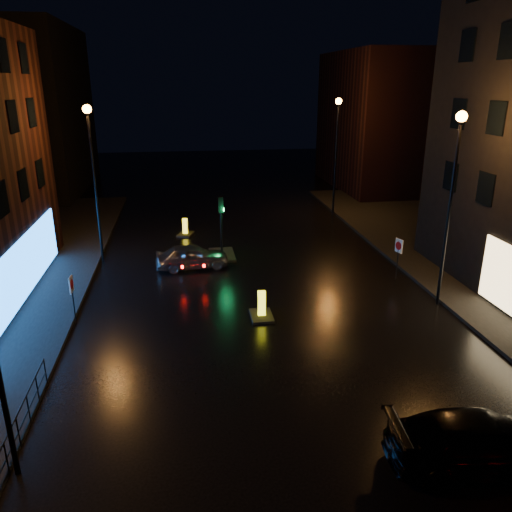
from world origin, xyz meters
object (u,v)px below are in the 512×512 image
object	(u,v)px
traffic_signal	(222,248)
road_sign_right	(399,249)
bollard_near	(262,312)
road_sign_left	(72,288)
silver_hatchback	(192,256)
dark_sedan	(483,442)
bollard_far	(185,231)

from	to	relation	value
traffic_signal	road_sign_right	xyz separation A→B (m)	(8.40, -4.87, 1.09)
bollard_near	road_sign_left	size ratio (longest dim) A/B	0.66
silver_hatchback	bollard_near	distance (m)	6.98
silver_hatchback	dark_sedan	world-z (taller)	dark_sedan
traffic_signal	bollard_far	size ratio (longest dim) A/B	2.35
road_sign_right	dark_sedan	bearing A→B (deg)	60.09
bollard_far	road_sign_right	xyz separation A→B (m)	(10.40, -9.35, 1.36)
traffic_signal	road_sign_right	distance (m)	9.77
dark_sedan	road_sign_right	world-z (taller)	road_sign_right
dark_sedan	road_sign_right	size ratio (longest dim) A/B	2.32
silver_hatchback	bollard_near	size ratio (longest dim) A/B	2.79
dark_sedan	road_sign_left	bearing A→B (deg)	54.86
bollard_near	road_sign_right	world-z (taller)	road_sign_right
silver_hatchback	dark_sedan	bearing A→B (deg)	-161.01
silver_hatchback	bollard_near	world-z (taller)	silver_hatchback
traffic_signal	road_sign_right	bearing A→B (deg)	-30.09
bollard_far	road_sign_right	bearing A→B (deg)	-22.62
dark_sedan	bollard_far	world-z (taller)	dark_sedan
silver_hatchback	bollard_far	world-z (taller)	silver_hatchback
silver_hatchback	road_sign_left	xyz separation A→B (m)	(-4.97, -5.81, 0.91)
bollard_near	dark_sedan	bearing A→B (deg)	-65.25
bollard_far	road_sign_left	size ratio (longest dim) A/B	0.70
silver_hatchback	road_sign_right	size ratio (longest dim) A/B	1.80
bollard_far	traffic_signal	bearing A→B (deg)	-46.61
dark_sedan	bollard_near	xyz separation A→B (m)	(-4.24, 9.38, -0.45)
silver_hatchback	bollard_near	xyz separation A→B (m)	(2.72, -6.42, -0.39)
silver_hatchback	bollard_far	size ratio (longest dim) A/B	2.61
traffic_signal	bollard_far	bearing A→B (deg)	114.04
bollard_near	traffic_signal	bearing A→B (deg)	97.40
dark_sedan	road_sign_right	distance (m)	13.04
bollard_near	bollard_far	xyz separation A→B (m)	(-2.99, 12.59, -0.02)
bollard_far	road_sign_right	size ratio (longest dim) A/B	0.69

